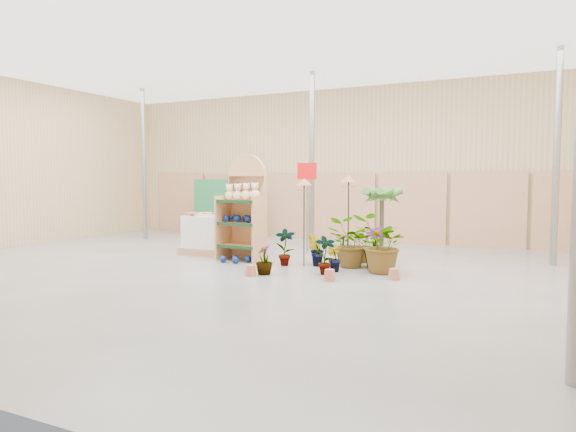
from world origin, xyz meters
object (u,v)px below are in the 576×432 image
at_px(potted_plant_2, 349,243).
at_px(pallet_stack, 214,234).
at_px(bird_table_front, 304,185).
at_px(display_shelf, 245,211).

bearing_deg(potted_plant_2, pallet_stack, 173.10).
xyz_separation_m(pallet_stack, bird_table_front, (2.70, -0.68, 1.21)).
height_order(display_shelf, potted_plant_2, display_shelf).
xyz_separation_m(bird_table_front, potted_plant_2, (0.89, 0.24, -1.18)).
height_order(bird_table_front, potted_plant_2, bird_table_front).
distance_m(display_shelf, pallet_stack, 1.36).
bearing_deg(bird_table_front, pallet_stack, 165.91).
xyz_separation_m(display_shelf, pallet_stack, (-1.14, 0.44, -0.61)).
bearing_deg(display_shelf, potted_plant_2, 5.20).
distance_m(display_shelf, potted_plant_2, 2.52).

